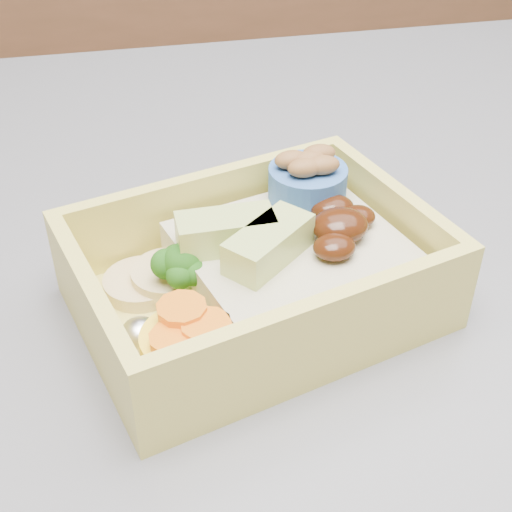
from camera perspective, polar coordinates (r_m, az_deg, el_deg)
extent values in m
cube|color=brown|center=(1.75, -7.21, 11.91)|extent=(3.20, 0.60, 0.90)
cube|color=#333338|center=(0.41, 8.02, -6.14)|extent=(1.24, 0.84, 0.04)
cube|color=#D9CB5A|center=(0.39, 0.00, -3.71)|extent=(0.21, 0.18, 0.01)
cube|color=#D9CB5A|center=(0.42, -3.97, 3.96)|extent=(0.18, 0.06, 0.05)
cube|color=#D9CB5A|center=(0.34, 5.03, -6.41)|extent=(0.18, 0.06, 0.05)
cube|color=#D9CB5A|center=(0.42, 10.81, 2.84)|extent=(0.04, 0.12, 0.05)
cube|color=#D9CB5A|center=(0.35, -12.82, -4.69)|extent=(0.04, 0.12, 0.05)
cube|color=tan|center=(0.39, 2.94, -0.64)|extent=(0.14, 0.13, 0.03)
ellipsoid|color=black|center=(0.38, 6.73, 2.43)|extent=(0.04, 0.03, 0.02)
ellipsoid|color=black|center=(0.40, 6.13, 3.83)|extent=(0.03, 0.03, 0.01)
ellipsoid|color=black|center=(0.37, 6.29, 0.72)|extent=(0.03, 0.02, 0.01)
ellipsoid|color=black|center=(0.40, 8.08, 3.12)|extent=(0.02, 0.02, 0.01)
cube|color=#B3C969|center=(0.36, 1.02, 0.96)|extent=(0.05, 0.05, 0.02)
cube|color=#B3C969|center=(0.37, -2.42, 1.99)|extent=(0.05, 0.02, 0.02)
cylinder|color=#5E944F|center=(0.38, -5.76, -2.69)|extent=(0.01, 0.01, 0.02)
sphere|color=#1F5713|center=(0.37, -5.93, -0.50)|extent=(0.02, 0.02, 0.02)
sphere|color=#1F5713|center=(0.38, -5.02, -0.06)|extent=(0.02, 0.02, 0.02)
sphere|color=#1F5713|center=(0.38, -7.23, -0.64)|extent=(0.02, 0.02, 0.02)
sphere|color=#1F5713|center=(0.37, -5.03, -1.34)|extent=(0.01, 0.01, 0.01)
sphere|color=#1F5713|center=(0.37, -6.11, -1.58)|extent=(0.01, 0.01, 0.01)
sphere|color=#1F5713|center=(0.38, -6.45, -0.12)|extent=(0.01, 0.01, 0.01)
cylinder|color=yellow|center=(0.35, -5.49, -7.51)|extent=(0.05, 0.05, 0.02)
cylinder|color=orange|center=(0.34, -5.82, -5.71)|extent=(0.02, 0.02, 0.00)
cylinder|color=orange|center=(0.33, -6.50, -6.57)|extent=(0.02, 0.02, 0.00)
cylinder|color=orange|center=(0.33, -4.01, -5.60)|extent=(0.02, 0.02, 0.00)
cylinder|color=orange|center=(0.34, -5.97, -4.21)|extent=(0.02, 0.02, 0.00)
cylinder|color=tan|center=(0.40, -9.20, -2.20)|extent=(0.04, 0.04, 0.01)
cylinder|color=tan|center=(0.39, -7.01, -1.52)|extent=(0.04, 0.04, 0.01)
ellipsoid|color=silver|center=(0.41, -5.38, 0.40)|extent=(0.02, 0.02, 0.02)
ellipsoid|color=silver|center=(0.36, -9.23, -6.33)|extent=(0.02, 0.02, 0.02)
cylinder|color=#3362AF|center=(0.41, 4.14, 5.77)|extent=(0.05, 0.05, 0.02)
ellipsoid|color=brown|center=(0.41, 4.23, 7.64)|extent=(0.02, 0.02, 0.01)
ellipsoid|color=brown|center=(0.41, 5.05, 8.17)|extent=(0.02, 0.02, 0.01)
ellipsoid|color=brown|center=(0.41, 2.85, 7.70)|extent=(0.02, 0.02, 0.01)
ellipsoid|color=brown|center=(0.40, 5.35, 7.26)|extent=(0.02, 0.02, 0.01)
ellipsoid|color=brown|center=(0.40, 3.93, 7.06)|extent=(0.02, 0.02, 0.01)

